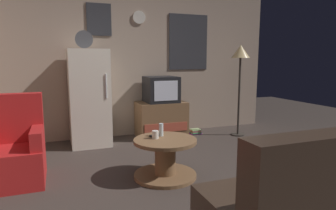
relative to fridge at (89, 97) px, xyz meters
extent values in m
plane|color=#3D332D|center=(0.83, -2.03, -0.75)|extent=(12.00, 12.00, 0.00)
cube|color=tan|center=(0.83, 0.42, 0.61)|extent=(5.20, 0.10, 2.73)
cube|color=#333338|center=(1.86, 0.36, 0.90)|extent=(0.76, 0.02, 1.00)
cube|color=#333338|center=(0.24, 0.36, 1.24)|extent=(0.40, 0.02, 0.52)
cylinder|color=silver|center=(0.92, 0.36, 1.30)|extent=(0.22, 0.03, 0.22)
cube|color=silver|center=(0.00, 0.00, 0.00)|extent=(0.60, 0.60, 1.50)
cylinder|color=silver|center=(0.22, -0.30, 0.20)|extent=(0.02, 0.02, 0.36)
cylinder|color=#4C4C51|center=(-0.05, -0.08, 0.89)|extent=(0.26, 0.04, 0.26)
cube|color=brown|center=(1.22, 0.07, -0.45)|extent=(0.84, 0.52, 0.61)
cube|color=#AD4733|center=(1.22, -0.20, -0.54)|extent=(0.76, 0.01, 0.15)
cube|color=black|center=(1.21, 0.07, 0.08)|extent=(0.54, 0.50, 0.44)
cube|color=silver|center=(1.21, -0.18, 0.08)|extent=(0.41, 0.01, 0.33)
cylinder|color=#332D28|center=(2.53, -0.32, -0.74)|extent=(0.24, 0.24, 0.02)
cylinder|color=#332D28|center=(2.53, -0.32, -0.05)|extent=(0.04, 0.04, 1.40)
cone|color=#F2D18C|center=(2.53, -0.32, 0.73)|extent=(0.32, 0.32, 0.22)
cylinder|color=brown|center=(0.66, -1.67, -0.73)|extent=(0.72, 0.72, 0.04)
cylinder|color=brown|center=(0.66, -1.67, -0.53)|extent=(0.24, 0.24, 0.41)
cylinder|color=brown|center=(0.66, -1.67, -0.32)|extent=(0.72, 0.72, 0.04)
cylinder|color=silver|center=(0.66, -1.53, -0.23)|extent=(0.05, 0.05, 0.15)
cylinder|color=silver|center=(0.56, -1.61, -0.26)|extent=(0.08, 0.08, 0.09)
cube|color=black|center=(0.59, -1.52, -0.29)|extent=(0.16, 0.09, 0.02)
cube|color=red|center=(-0.98, -1.25, -0.55)|extent=(0.68, 0.68, 0.40)
cube|color=red|center=(-0.98, -0.99, -0.07)|extent=(0.68, 0.16, 0.56)
cube|color=red|center=(-0.70, -1.25, -0.25)|extent=(0.12, 0.60, 0.20)
cube|color=purple|center=(1.85, 0.00, -0.74)|extent=(0.21, 0.12, 0.02)
cube|color=#53B46A|center=(1.85, 0.00, -0.72)|extent=(0.18, 0.14, 0.03)
cube|color=#C84964|center=(1.85, 0.00, -0.70)|extent=(0.16, 0.14, 0.02)
cube|color=#A4C780|center=(1.85, 0.00, -0.68)|extent=(0.18, 0.15, 0.02)
camera|label=1|loc=(-0.46, -4.74, 0.59)|focal=31.69mm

